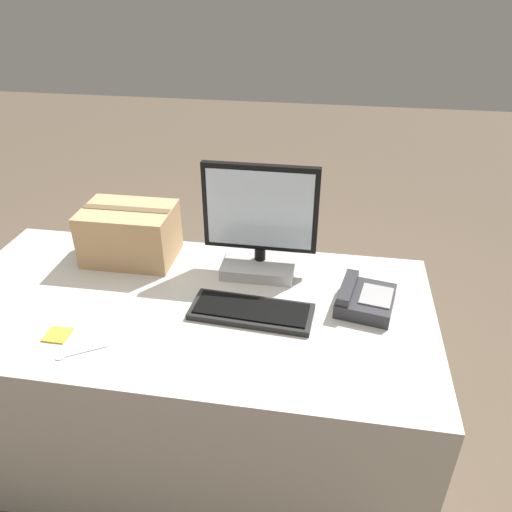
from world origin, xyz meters
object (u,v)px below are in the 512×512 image
keyboard (251,311)px  spoon (74,354)px  sticky_note_pad (57,335)px  monitor (260,230)px  cardboard_box (130,234)px  desk_phone (364,299)px

keyboard → spoon: (-0.52, -0.30, -0.01)m
spoon → sticky_note_pad: sticky_note_pad is taller
monitor → cardboard_box: (-0.54, 0.01, -0.06)m
cardboard_box → monitor: bearing=-0.6°
desk_phone → spoon: (-0.92, -0.41, -0.03)m
keyboard → spoon: bearing=-146.5°
desk_phone → cardboard_box: (-0.96, 0.20, 0.08)m
desk_phone → sticky_note_pad: desk_phone is taller
monitor → desk_phone: bearing=-25.1°
monitor → spoon: size_ratio=2.99×
sticky_note_pad → cardboard_box: bearing=83.5°
desk_phone → monitor: bearing=165.5°
monitor → desk_phone: 0.48m
keyboard → cardboard_box: cardboard_box is taller
cardboard_box → sticky_note_pad: 0.55m
keyboard → desk_phone: size_ratio=1.79×
monitor → sticky_note_pad: 0.82m
desk_phone → cardboard_box: bearing=178.9°
monitor → keyboard: (0.02, -0.30, -0.16)m
monitor → desk_phone: size_ratio=1.79×
sticky_note_pad → monitor: bearing=41.0°
keyboard → desk_phone: (0.39, 0.11, 0.02)m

